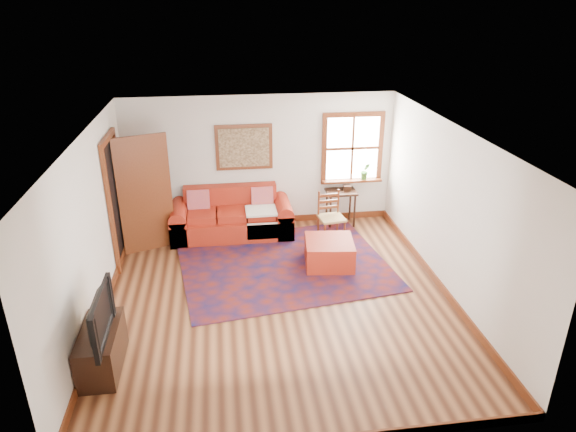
{
  "coord_description": "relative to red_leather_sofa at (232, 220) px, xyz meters",
  "views": [
    {
      "loc": [
        -0.74,
        -6.44,
        4.17
      ],
      "look_at": [
        0.23,
        0.6,
        1.06
      ],
      "focal_mm": 32.0,
      "sensor_mm": 36.0,
      "label": 1
    }
  ],
  "objects": [
    {
      "name": "ground",
      "position": [
        0.59,
        -2.32,
        -0.29
      ],
      "size": [
        5.5,
        5.5,
        0.0
      ],
      "primitive_type": "plane",
      "color": "#482313",
      "rests_on": "ground"
    },
    {
      "name": "room_envelope",
      "position": [
        0.59,
        -2.3,
        1.36
      ],
      "size": [
        5.04,
        5.54,
        2.52
      ],
      "color": "silver",
      "rests_on": "ground"
    },
    {
      "name": "window",
      "position": [
        2.37,
        0.39,
        1.03
      ],
      "size": [
        1.18,
        0.2,
        1.38
      ],
      "color": "white",
      "rests_on": "ground"
    },
    {
      "name": "doorway",
      "position": [
        -1.62,
        -0.54,
        0.78
      ],
      "size": [
        0.89,
        1.08,
        2.14
      ],
      "color": "black",
      "rests_on": "ground"
    },
    {
      "name": "framed_artwork",
      "position": [
        0.29,
        0.4,
        1.26
      ],
      "size": [
        1.05,
        0.07,
        0.85
      ],
      "color": "brown",
      "rests_on": "ground"
    },
    {
      "name": "persian_rug",
      "position": [
        0.8,
        -1.33,
        -0.28
      ],
      "size": [
        3.66,
        3.09,
        0.02
      ],
      "primitive_type": "cube",
      "rotation": [
        0.0,
        0.0,
        0.14
      ],
      "color": "#62170E",
      "rests_on": "ground"
    },
    {
      "name": "red_leather_sofa",
      "position": [
        0.0,
        0.0,
        0.0
      ],
      "size": [
        2.21,
        0.91,
        0.87
      ],
      "color": "#A52615",
      "rests_on": "ground"
    },
    {
      "name": "red_ottoman",
      "position": [
        1.54,
        -1.42,
        -0.07
      ],
      "size": [
        0.86,
        0.86,
        0.44
      ],
      "primitive_type": "cube",
      "rotation": [
        0.0,
        0.0,
        -0.11
      ],
      "color": "#A52615",
      "rests_on": "ground"
    },
    {
      "name": "side_table",
      "position": [
        2.1,
        0.17,
        0.28
      ],
      "size": [
        0.57,
        0.43,
        0.69
      ],
      "color": "black",
      "rests_on": "ground"
    },
    {
      "name": "ladder_back_chair",
      "position": [
        1.75,
        -0.51,
        0.21
      ],
      "size": [
        0.49,
        0.47,
        0.93
      ],
      "color": "tan",
      "rests_on": "ground"
    },
    {
      "name": "media_cabinet",
      "position": [
        -1.68,
        -3.54,
        -0.02
      ],
      "size": [
        0.43,
        0.97,
        0.53
      ],
      "primitive_type": "cube",
      "color": "black",
      "rests_on": "ground"
    },
    {
      "name": "television",
      "position": [
        -1.66,
        -3.68,
        0.53
      ],
      "size": [
        0.13,
        0.99,
        0.57
      ],
      "primitive_type": "imported",
      "rotation": [
        0.0,
        0.0,
        1.57
      ],
      "color": "black",
      "rests_on": "media_cabinet"
    },
    {
      "name": "candle_hurricane",
      "position": [
        -1.63,
        -3.18,
        0.33
      ],
      "size": [
        0.12,
        0.12,
        0.18
      ],
      "color": "silver",
      "rests_on": "media_cabinet"
    }
  ]
}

